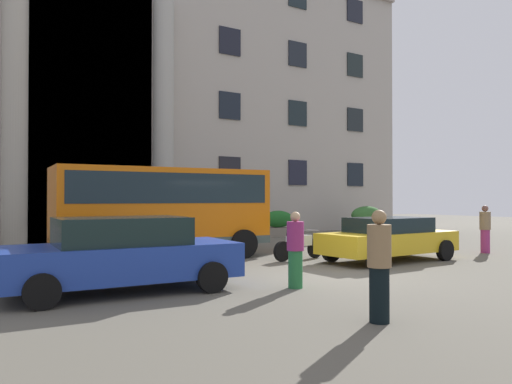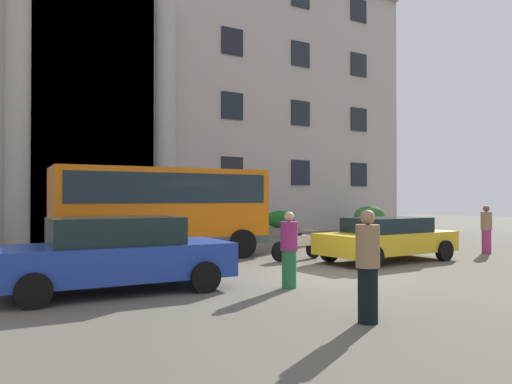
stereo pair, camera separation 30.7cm
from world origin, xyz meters
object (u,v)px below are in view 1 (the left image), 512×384
(bus_stop_sign, at_px, (253,203))
(pedestrian_child_trailing, at_px, (485,229))
(white_taxi_kerbside, at_px, (121,254))
(scooter_by_planter, at_px, (97,257))
(hedge_planter_entrance_right, at_px, (367,220))
(pedestrian_man_red_shirt, at_px, (379,266))
(hedge_planter_east, at_px, (278,224))
(pedestrian_woman_with_bag, at_px, (295,250))
(motorcycle_far_end, at_px, (298,245))
(orange_minibus, at_px, (162,205))
(parked_estate_mid, at_px, (389,238))
(motorcycle_near_kerb, at_px, (362,240))
(hedge_planter_west, at_px, (182,227))

(bus_stop_sign, bearing_deg, pedestrian_child_trailing, -50.33)
(white_taxi_kerbside, relative_size, scooter_by_planter, 2.38)
(hedge_planter_entrance_right, bearing_deg, pedestrian_child_trailing, -110.76)
(pedestrian_man_red_shirt, bearing_deg, hedge_planter_east, -98.13)
(pedestrian_woman_with_bag, bearing_deg, motorcycle_far_end, -137.24)
(orange_minibus, xyz_separation_m, scooter_by_planter, (-2.60, -2.47, -1.21))
(parked_estate_mid, distance_m, motorcycle_far_end, 2.71)
(bus_stop_sign, bearing_deg, scooter_by_planter, -147.81)
(hedge_planter_east, xyz_separation_m, motorcycle_far_end, (-4.57, -7.78, -0.16))
(orange_minibus, relative_size, hedge_planter_east, 3.70)
(parked_estate_mid, xyz_separation_m, pedestrian_woman_with_bag, (-5.01, -2.12, 0.12))
(white_taxi_kerbside, height_order, pedestrian_man_red_shirt, pedestrian_man_red_shirt)
(orange_minibus, relative_size, pedestrian_child_trailing, 4.02)
(pedestrian_woman_with_bag, bearing_deg, hedge_planter_east, -132.71)
(motorcycle_far_end, bearing_deg, white_taxi_kerbside, -167.17)
(pedestrian_man_red_shirt, xyz_separation_m, pedestrian_woman_with_bag, (0.63, 2.98, -0.06))
(bus_stop_sign, height_order, white_taxi_kerbside, bus_stop_sign)
(hedge_planter_entrance_right, relative_size, scooter_by_planter, 1.12)
(motorcycle_near_kerb, bearing_deg, scooter_by_planter, -168.01)
(white_taxi_kerbside, bearing_deg, scooter_by_planter, 89.73)
(pedestrian_man_red_shirt, bearing_deg, pedestrian_woman_with_bag, -80.93)
(hedge_planter_west, xyz_separation_m, motorcycle_far_end, (0.72, -7.20, -0.21))
(parked_estate_mid, relative_size, motorcycle_near_kerb, 2.19)
(parked_estate_mid, bearing_deg, orange_minibus, 140.45)
(hedge_planter_east, relative_size, motorcycle_near_kerb, 0.87)
(hedge_planter_east, distance_m, pedestrian_man_red_shirt, 16.66)
(orange_minibus, relative_size, bus_stop_sign, 2.43)
(scooter_by_planter, bearing_deg, bus_stop_sign, 43.19)
(white_taxi_kerbside, bearing_deg, bus_stop_sign, 46.10)
(motorcycle_far_end, bearing_deg, hedge_planter_entrance_right, 28.24)
(motorcycle_far_end, bearing_deg, pedestrian_woman_with_bag, -135.26)
(hedge_planter_entrance_right, distance_m, pedestrian_woman_with_bag, 17.14)
(hedge_planter_entrance_right, bearing_deg, scooter_by_planter, -155.61)
(scooter_by_planter, xyz_separation_m, pedestrian_woman_with_bag, (3.10, -3.87, 0.34))
(hedge_planter_east, distance_m, hedge_planter_west, 5.32)
(hedge_planter_east, relative_size, white_taxi_kerbside, 0.38)
(scooter_by_planter, bearing_deg, pedestrian_woman_with_bag, -40.27)
(bus_stop_sign, distance_m, pedestrian_child_trailing, 8.48)
(hedge_planter_entrance_right, xyz_separation_m, hedge_planter_west, (-10.82, -0.18, -0.03))
(white_taxi_kerbside, xyz_separation_m, scooter_by_planter, (0.12, 2.39, -0.31))
(pedestrian_woman_with_bag, bearing_deg, orange_minibus, -95.37)
(motorcycle_near_kerb, bearing_deg, hedge_planter_east, 88.38)
(bus_stop_sign, xyz_separation_m, hedge_planter_east, (3.37, 3.17, -1.06))
(pedestrian_woman_with_bag, bearing_deg, scooter_by_planter, -61.14)
(motorcycle_near_kerb, bearing_deg, pedestrian_child_trailing, -21.06)
(pedestrian_child_trailing, xyz_separation_m, pedestrian_woman_with_bag, (-9.49, -1.91, -0.02))
(pedestrian_child_trailing, height_order, pedestrian_woman_with_bag, pedestrian_child_trailing)
(parked_estate_mid, bearing_deg, pedestrian_woman_with_bag, -159.24)
(motorcycle_near_kerb, height_order, pedestrian_child_trailing, pedestrian_child_trailing)
(hedge_planter_east, xyz_separation_m, pedestrian_man_red_shirt, (-8.10, -14.55, 0.24))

